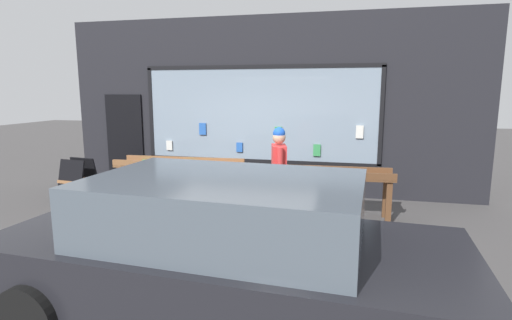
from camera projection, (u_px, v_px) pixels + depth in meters
name	position (u px, v px, depth m)	size (l,w,h in m)	color
ground_plane	(235.00, 227.00, 6.48)	(40.00, 40.00, 0.00)	#474444
shopfront_facade	(264.00, 107.00, 8.47)	(8.86, 0.29, 3.71)	black
display_table_left	(179.00, 169.00, 7.46)	(2.40, 0.70, 0.92)	brown
display_table_right	(322.00, 179.00, 6.87)	(2.40, 0.68, 0.87)	brown
person_browsing	(279.00, 169.00, 6.48)	(0.32, 0.63, 1.61)	#4C382D
small_dog	(254.00, 212.00, 6.41)	(0.37, 0.58, 0.40)	#99724C
sandwich_board_sign	(79.00, 180.00, 7.86)	(0.67, 0.74, 0.86)	black
parked_car	(226.00, 248.00, 3.71)	(4.43, 2.18, 1.41)	black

